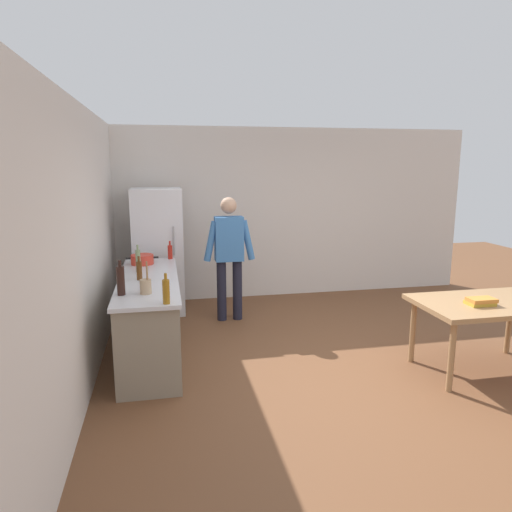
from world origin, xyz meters
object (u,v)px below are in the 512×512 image
Objects in this scene: dining_table at (486,309)px; cooking_pot at (142,259)px; person at (229,251)px; refrigerator at (158,251)px; utensil_jar at (146,286)px; bottle_beer_brown at (139,270)px; bottle_oil_amber at (166,291)px; bottle_wine_dark at (121,280)px; bottle_vinegar_tall at (138,260)px; bottle_sauce_red at (170,252)px; book_stack at (481,301)px.

cooking_pot is at bearing 152.03° from dining_table.
refrigerator is at bearing 149.77° from person.
refrigerator is 2.25m from utensil_jar.
bottle_oil_amber is at bearing -73.90° from bottle_beer_brown.
utensil_jar is at bearing -0.17° from bottle_wine_dark.
dining_table is (2.35, -2.15, -0.31)m from person.
person is 6.07× the size of bottle_oil_amber.
bottle_vinegar_tall is at bearing 96.62° from utensil_jar.
bottle_vinegar_tall is 0.80m from bottle_sauce_red.
bottle_sauce_red reaches higher than dining_table.
dining_table is 4.37× the size of bottle_vinegar_tall.
utensil_jar is at bearing -92.67° from refrigerator.
bottle_sauce_red is (0.35, 0.27, 0.04)m from cooking_pot.
bottle_beer_brown is at bearing 163.55° from dining_table.
bottle_wine_dark is at bearing -104.11° from bottle_beer_brown.
bottle_sauce_red is at bearing 143.61° from book_stack.
bottle_wine_dark reaches higher than bottle_vinegar_tall.
cooking_pot is 1.25× the size of utensil_jar.
cooking_pot is 1.80m from bottle_oil_amber.
bottle_vinegar_tall is 1.33× the size of bottle_sauce_red.
bottle_vinegar_tall reaches higher than bottle_beer_brown.
cooking_pot is at bearing -102.65° from refrigerator.
bottle_beer_brown is (0.00, -0.82, 0.05)m from cooking_pot.
refrigerator reaches higher than cooking_pot.
bottle_vinegar_tall reaches higher than book_stack.
bottle_vinegar_tall is (0.12, 0.97, -0.01)m from bottle_wine_dark.
refrigerator is at bearing 91.86° from bottle_oil_amber.
person reaches higher than book_stack.
dining_table is at bearing 32.55° from book_stack.
bottle_wine_dark reaches higher than cooking_pot.
person is at bearing 58.11° from utensil_jar.
cooking_pot is 1.25× the size of bottle_vinegar_tall.
utensil_jar is 0.98m from bottle_vinegar_tall.
bottle_wine_dark is 0.60m from bottle_beer_brown.
person is at bearing -30.23° from refrigerator.
utensil_jar is 3.32m from book_stack.
cooking_pot is (-0.19, -0.85, 0.06)m from refrigerator.
refrigerator is 1.29× the size of dining_table.
bottle_vinegar_tall is at bearing 94.10° from bottle_beer_brown.
bottle_vinegar_tall is at bearing 83.09° from bottle_wine_dark.
utensil_jar is 0.94× the size of bottle_wine_dark.
person is 2.24m from bottle_oil_amber.
bottle_vinegar_tall is at bearing -93.60° from cooking_pot.
bottle_vinegar_tall reaches higher than cooking_pot.
book_stack is at bearing -18.47° from bottle_beer_brown.
person is 3.20m from dining_table.
person reaches higher than bottle_wine_dark.
book_stack is (-0.14, -0.09, 0.11)m from dining_table.
refrigerator is 7.50× the size of bottle_sauce_red.
bottle_sauce_red is at bearing 145.94° from dining_table.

